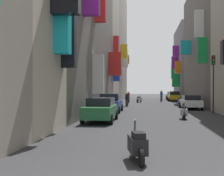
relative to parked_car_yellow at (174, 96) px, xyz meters
The scene contains 19 objects.
ground_plane 13.95m from the parked_car_yellow, 104.76° to the right, with size 140.00×140.00×0.00m, color #2D2D30.
building_left_mid_b 25.33m from the parked_car_yellow, 118.01° to the right, with size 7.40×21.48×14.01m.
building_left_mid_c 16.16m from the parked_car_yellow, 150.98° to the right, with size 6.85×9.09×20.24m.
building_left_far 16.59m from the parked_car_yellow, 147.56° to the left, with size 7.10×18.39×20.39m.
building_right_mid_a 13.14m from the parked_car_yellow, 66.90° to the right, with size 7.33×19.19×14.92m.
building_right_far 11.87m from the parked_car_yellow, 64.46° to the left, with size 7.35×14.48×13.44m.
parked_car_yellow is the anchor object (origin of this frame).
parked_car_black 6.01m from the parked_car_yellow, 88.23° to the left, with size 1.96×4.11×1.40m.
parked_car_white 17.94m from the parked_car_yellow, 90.05° to the right, with size 1.86×4.46×1.37m.
parked_car_green 30.55m from the parked_car_yellow, 103.49° to the right, with size 1.84×4.32×1.46m.
parked_car_blue 23.62m from the parked_car_yellow, 108.28° to the right, with size 1.93×4.33×1.57m.
scooter_white 7.67m from the parked_car_yellow, 134.34° to the right, with size 0.77×1.93×1.13m.
scooter_blue 11.18m from the parked_car_yellow, 91.38° to the right, with size 0.52×1.90×1.13m.
scooter_silver 27.67m from the parked_car_yellow, 93.88° to the right, with size 0.49×1.79×1.13m.
scooter_black 39.57m from the parked_car_yellow, 96.66° to the right, with size 0.63×1.75×1.13m.
pedestrian_crossing 2.76m from the parked_car_yellow, 138.03° to the right, with size 0.54×0.54×1.74m.
pedestrian_near_left 16.05m from the parked_car_yellow, 113.92° to the right, with size 0.51×0.51×1.57m.
pedestrian_near_right 9.23m from the parked_car_yellow, 137.95° to the right, with size 0.38×0.38×1.61m.
traffic_light_far_corner 23.13m from the parked_car_yellow, 87.40° to the right, with size 0.26×0.34×4.69m.
Camera 1 is at (-0.79, -4.17, 2.06)m, focal length 47.41 mm.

